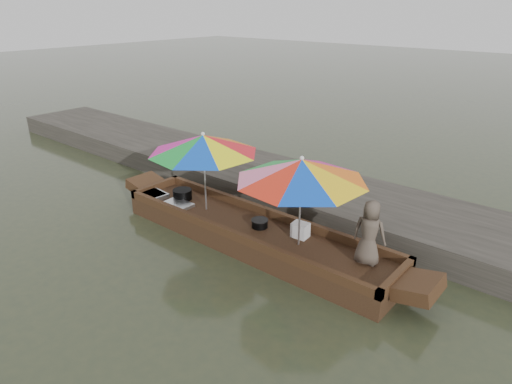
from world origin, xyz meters
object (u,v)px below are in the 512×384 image
Objects in this scene: supply_bag at (300,230)px; tray_crayfish at (154,195)px; umbrella_bow at (205,172)px; charcoal_grill at (260,224)px; tray_scallop at (178,205)px; vendor at (370,233)px; cooking_pot at (182,194)px; boat_hull at (252,235)px; umbrella_stern at (300,202)px.

tray_crayfish is at bearing -171.50° from supply_bag.
charcoal_grill is at bearing 3.28° from umbrella_bow.
tray_scallop is at bearing -169.87° from charcoal_grill.
umbrella_bow is at bearing -4.90° from vendor.
cooking_pot is 2.03m from charcoal_grill.
cooking_pot is at bearing -176.03° from supply_bag.
vendor is at bearing 6.74° from tray_scallop.
cooking_pot is (-1.92, 0.05, 0.28)m from boat_hull.
cooking_pot is 2.81m from supply_bag.
cooking_pot is at bearing 179.12° from umbrella_stern.
vendor reaches higher than cooking_pot.
vendor is at bearing -1.56° from supply_bag.
supply_bag is (0.77, 0.17, 0.06)m from charcoal_grill.
supply_bag is (2.61, 0.49, 0.10)m from tray_scallop.
umbrella_stern is (1.01, 0.00, 0.95)m from boat_hull.
vendor is at bearing 3.50° from umbrella_bow.
tray_scallop is 3.95m from vendor.
tray_scallop is at bearing -174.68° from umbrella_stern.
charcoal_grill is at bearing -167.86° from supply_bag.
cooking_pot is at bearing 121.89° from tray_scallop.
charcoal_grill is 0.13× the size of umbrella_stern.
tray_scallop is at bearing -169.28° from supply_bag.
umbrella_bow is (0.55, 0.26, 0.74)m from tray_scallop.
supply_bag is 0.13× the size of umbrella_stern.
umbrella_bow is 2.20m from umbrella_stern.
vendor is at bearing 2.24° from cooking_pot.
umbrella_stern is at bearing -4.68° from charcoal_grill.
vendor is at bearing 5.42° from boat_hull.
supply_bag is (2.80, 0.19, 0.03)m from cooking_pot.
supply_bag is (0.88, 0.24, 0.30)m from boat_hull.
umbrella_stern is (2.75, 0.26, 0.74)m from tray_scallop.
vendor reaches higher than tray_scallop.
umbrella_stern is at bearing 4.30° from tray_crayfish.
boat_hull is 5.29× the size of vendor.
umbrella_bow is at bearing -3.48° from cooking_pot.
tray_scallop is at bearing -1.66° from vendor.
charcoal_grill is 0.14× the size of umbrella_bow.
supply_bag is 0.70m from umbrella_stern.
supply_bag reaches higher than boat_hull.
cooking_pot reaches higher than tray_scallop.
supply_bag is 0.14× the size of umbrella_bow.
umbrella_stern reaches higher than charcoal_grill.
umbrella_bow reaches higher than boat_hull.
umbrella_stern reaches higher than tray_crayfish.
umbrella_stern is (2.20, 0.00, 0.00)m from umbrella_bow.
supply_bag is (3.36, 0.50, 0.09)m from tray_crayfish.
supply_bag is 1.34m from vendor.
tray_crayfish is at bearing -168.56° from umbrella_bow.
tray_scallop is (-1.74, -0.26, 0.21)m from boat_hull.
charcoal_grill is at bearing 34.46° from boat_hull.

